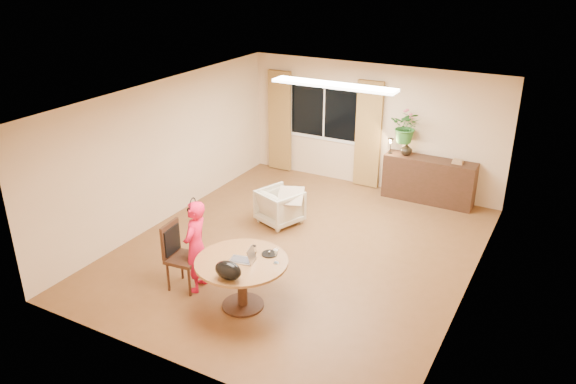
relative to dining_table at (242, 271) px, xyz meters
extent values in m
plane|color=brown|center=(-0.05, 1.83, -0.58)|extent=(6.50, 6.50, 0.00)
plane|color=white|center=(-0.05, 1.83, 2.02)|extent=(6.50, 6.50, 0.00)
plane|color=#D4B28A|center=(-0.05, 5.08, 0.72)|extent=(5.50, 0.00, 5.50)
plane|color=#D4B28A|center=(-2.80, 1.83, 0.72)|extent=(0.00, 6.50, 6.50)
plane|color=#D4B28A|center=(2.70, 1.83, 0.72)|extent=(0.00, 6.50, 6.50)
cube|color=white|center=(-1.15, 5.07, 0.92)|extent=(1.70, 0.02, 1.30)
cube|color=black|center=(-1.15, 5.06, 0.92)|extent=(1.55, 0.01, 1.15)
cube|color=white|center=(-1.15, 5.06, 0.92)|extent=(0.04, 0.01, 1.15)
cube|color=olive|center=(-2.20, 4.99, 0.57)|extent=(0.55, 0.08, 2.25)
cube|color=olive|center=(-0.10, 4.99, 0.57)|extent=(0.55, 0.08, 2.25)
cube|color=white|center=(-0.05, 3.03, 1.99)|extent=(2.20, 0.35, 0.05)
cylinder|color=brown|center=(0.00, 0.00, 0.14)|extent=(1.29, 1.29, 0.04)
cylinder|color=#301E10|center=(0.00, 0.00, -0.23)|extent=(0.14, 0.14, 0.70)
cylinder|color=#301E10|center=(0.00, 0.00, -0.56)|extent=(0.60, 0.60, 0.03)
imported|color=red|center=(-0.83, 0.07, 0.13)|extent=(0.57, 0.43, 1.41)
imported|color=#C1B699|center=(-0.84, 2.58, -0.25)|extent=(0.91, 0.92, 0.65)
cube|color=#301E10|center=(1.28, 4.84, -0.13)|extent=(1.79, 0.44, 0.90)
imported|color=black|center=(0.77, 4.84, 0.44)|extent=(0.25, 0.25, 0.25)
imported|color=#296224|center=(0.74, 4.84, 0.90)|extent=(0.63, 0.55, 0.66)
camera|label=1|loc=(3.77, -5.57, 4.07)|focal=35.00mm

